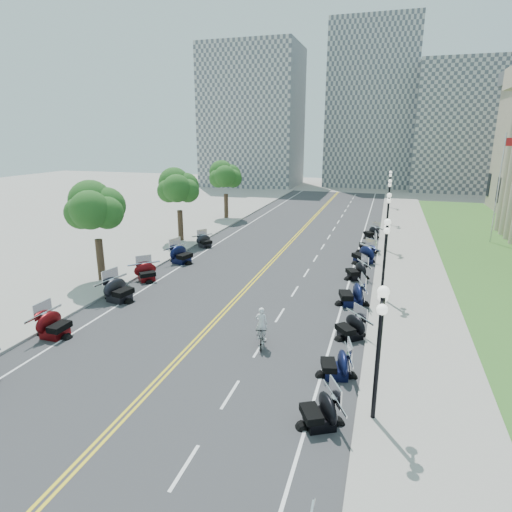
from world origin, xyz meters
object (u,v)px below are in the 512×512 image
(motorcycle_n_3, at_px, (320,409))
(bicycle, at_px, (261,336))
(flagpole, at_px, (498,190))
(cyclist_rider, at_px, (261,309))

(motorcycle_n_3, bearing_deg, bicycle, -172.69)
(flagpole, bearing_deg, motorcycle_n_3, -109.93)
(bicycle, relative_size, cyclist_rider, 1.09)
(flagpole, xyz_separation_m, motorcycle_n_3, (-11.18, -30.83, -4.34))
(motorcycle_n_3, relative_size, bicycle, 1.05)
(flagpole, distance_m, bicycle, 30.07)
(flagpole, height_order, cyclist_rider, flagpole)
(flagpole, xyz_separation_m, bicycle, (-14.77, -25.80, -4.46))
(flagpole, relative_size, motorcycle_n_3, 5.31)
(bicycle, bearing_deg, cyclist_rider, 0.00)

